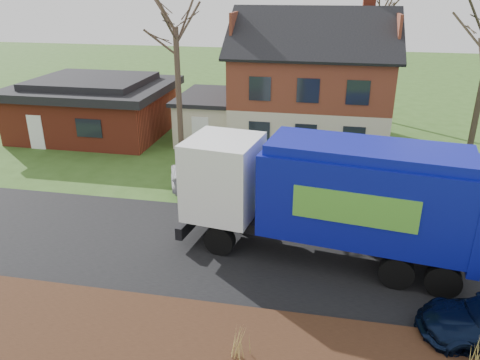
# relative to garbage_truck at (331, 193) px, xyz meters

# --- Properties ---
(ground) EXTENTS (120.00, 120.00, 0.00)m
(ground) POSITION_rel_garbage_truck_xyz_m (-3.50, -0.27, -2.54)
(ground) COLOR #32521B
(ground) RESTS_ON ground
(road) EXTENTS (80.00, 7.00, 0.02)m
(road) POSITION_rel_garbage_truck_xyz_m (-3.50, -0.27, -2.53)
(road) COLOR black
(road) RESTS_ON ground
(mulch_verge) EXTENTS (80.00, 3.50, 0.30)m
(mulch_verge) POSITION_rel_garbage_truck_xyz_m (-3.50, -5.57, -2.39)
(mulch_verge) COLOR black
(mulch_verge) RESTS_ON ground
(main_house) EXTENTS (12.95, 8.95, 9.26)m
(main_house) POSITION_rel_garbage_truck_xyz_m (-2.01, 13.64, 1.48)
(main_house) COLOR beige
(main_house) RESTS_ON ground
(ranch_house) EXTENTS (9.80, 8.20, 3.70)m
(ranch_house) POSITION_rel_garbage_truck_xyz_m (-15.50, 12.73, -0.73)
(ranch_house) COLOR maroon
(ranch_house) RESTS_ON ground
(garbage_truck) EXTENTS (10.59, 4.24, 4.41)m
(garbage_truck) POSITION_rel_garbage_truck_xyz_m (0.00, 0.00, 0.00)
(garbage_truck) COLOR black
(garbage_truck) RESTS_ON ground
(silver_sedan) EXTENTS (5.19, 3.32, 1.61)m
(silver_sedan) POSITION_rel_garbage_truck_xyz_m (-5.07, 5.03, -1.74)
(silver_sedan) COLOR #A8ABB0
(silver_sedan) RESTS_ON ground
(tree_front_west) EXTENTS (3.40, 3.40, 10.10)m
(tree_front_west) POSITION_rel_garbage_truck_xyz_m (-8.21, 8.38, 5.78)
(tree_front_west) COLOR #46352A
(tree_front_west) RESTS_ON ground
(grass_clump_mid) EXTENTS (0.33, 0.27, 0.92)m
(grass_clump_mid) POSITION_rel_garbage_truck_xyz_m (-2.07, -5.94, -1.78)
(grass_clump_mid) COLOR #AB8E4B
(grass_clump_mid) RESTS_ON mulch_verge
(grass_clump_east) EXTENTS (0.34, 0.28, 0.84)m
(grass_clump_east) POSITION_rel_garbage_truck_xyz_m (3.87, -4.99, -1.82)
(grass_clump_east) COLOR tan
(grass_clump_east) RESTS_ON mulch_verge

